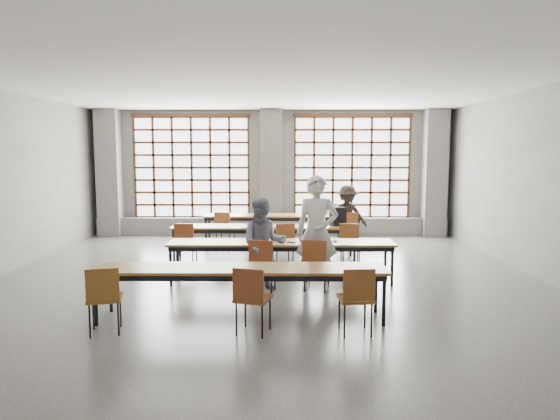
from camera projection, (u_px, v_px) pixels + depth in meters
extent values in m
plane|color=#4A4A48|center=(265.00, 284.00, 8.81)|extent=(11.00, 11.00, 0.00)
plane|color=silver|center=(264.00, 81.00, 8.42)|extent=(11.00, 11.00, 0.00)
plane|color=#5F5F5C|center=(272.00, 173.00, 14.08)|extent=(10.00, 0.00, 10.00)
plane|color=#5F5F5C|center=(233.00, 239.00, 3.15)|extent=(10.00, 0.00, 10.00)
plane|color=#5F5F5C|center=(555.00, 185.00, 8.58)|extent=(0.00, 11.00, 11.00)
cube|color=#555553|center=(110.00, 173.00, 13.83)|extent=(0.60, 0.55, 3.50)
cube|color=#555553|center=(272.00, 173.00, 13.80)|extent=(0.60, 0.55, 3.50)
cube|color=#555553|center=(434.00, 173.00, 13.77)|extent=(0.60, 0.55, 3.50)
cube|color=white|center=(192.00, 168.00, 14.05)|extent=(3.20, 0.02, 2.80)
cube|color=black|center=(192.00, 168.00, 13.97)|extent=(3.20, 0.05, 2.80)
cube|color=black|center=(193.00, 219.00, 14.14)|extent=(3.32, 0.07, 0.10)
cube|color=black|center=(191.00, 115.00, 13.81)|extent=(3.32, 0.07, 0.10)
cube|color=white|center=(352.00, 168.00, 14.03)|extent=(3.20, 0.02, 2.80)
cube|color=black|center=(352.00, 168.00, 13.95)|extent=(3.20, 0.05, 2.80)
cube|color=black|center=(351.00, 219.00, 14.11)|extent=(3.32, 0.07, 0.10)
cube|color=black|center=(353.00, 115.00, 13.78)|extent=(3.32, 0.07, 0.10)
cube|color=#555553|center=(272.00, 226.00, 14.05)|extent=(9.80, 0.35, 0.50)
cube|color=brown|center=(282.00, 216.00, 12.78)|extent=(4.00, 0.70, 0.04)
cube|color=black|center=(282.00, 218.00, 12.78)|extent=(3.90, 0.64, 0.08)
cylinder|color=black|center=(206.00, 231.00, 12.54)|extent=(0.05, 0.05, 0.69)
cylinder|color=black|center=(209.00, 228.00, 13.12)|extent=(0.05, 0.05, 0.69)
cylinder|color=black|center=(359.00, 231.00, 12.52)|extent=(0.05, 0.05, 0.69)
cylinder|color=black|center=(355.00, 228.00, 13.09)|extent=(0.05, 0.05, 0.69)
cube|color=brown|center=(264.00, 227.00, 10.83)|extent=(4.00, 0.70, 0.04)
cube|color=black|center=(264.00, 229.00, 10.83)|extent=(3.90, 0.64, 0.08)
cylinder|color=black|center=(174.00, 246.00, 10.59)|extent=(0.05, 0.05, 0.69)
cylinder|color=black|center=(179.00, 241.00, 11.17)|extent=(0.05, 0.05, 0.69)
cylinder|color=black|center=(354.00, 246.00, 10.57)|extent=(0.05, 0.05, 0.69)
cylinder|color=black|center=(351.00, 241.00, 11.14)|extent=(0.05, 0.05, 0.69)
cube|color=brown|center=(281.00, 243.00, 8.88)|extent=(4.00, 0.70, 0.04)
cube|color=black|center=(281.00, 246.00, 8.89)|extent=(3.90, 0.64, 0.08)
cylinder|color=black|center=(171.00, 266.00, 8.64)|extent=(0.05, 0.05, 0.69)
cylinder|color=black|center=(178.00, 259.00, 9.22)|extent=(0.05, 0.05, 0.69)
cylinder|color=black|center=(392.00, 267.00, 8.62)|extent=(0.05, 0.05, 0.69)
cylinder|color=black|center=(385.00, 259.00, 9.20)|extent=(0.05, 0.05, 0.69)
cube|color=brown|center=(241.00, 269.00, 6.87)|extent=(4.00, 0.70, 0.04)
cube|color=black|center=(241.00, 273.00, 6.88)|extent=(3.90, 0.64, 0.08)
cylinder|color=black|center=(96.00, 300.00, 6.64)|extent=(0.05, 0.05, 0.69)
cylinder|color=black|center=(111.00, 288.00, 7.21)|extent=(0.05, 0.05, 0.69)
cylinder|color=black|center=(384.00, 301.00, 6.61)|extent=(0.05, 0.05, 0.69)
cylinder|color=black|center=(376.00, 289.00, 7.19)|extent=(0.05, 0.05, 0.69)
cube|color=maroon|center=(225.00, 229.00, 12.27)|extent=(0.52, 0.52, 0.04)
cube|color=maroon|center=(222.00, 221.00, 12.05)|extent=(0.39, 0.13, 0.40)
cylinder|color=black|center=(225.00, 238.00, 12.29)|extent=(0.02, 0.02, 0.45)
cube|color=brown|center=(315.00, 229.00, 12.25)|extent=(0.50, 0.50, 0.04)
cube|color=brown|center=(317.00, 221.00, 12.03)|extent=(0.40, 0.11, 0.40)
cylinder|color=black|center=(315.00, 238.00, 12.28)|extent=(0.02, 0.02, 0.45)
cube|color=brown|center=(347.00, 229.00, 12.25)|extent=(0.50, 0.50, 0.04)
cube|color=brown|center=(350.00, 221.00, 12.03)|extent=(0.40, 0.11, 0.40)
cylinder|color=black|center=(347.00, 238.00, 12.27)|extent=(0.02, 0.02, 0.45)
cube|color=maroon|center=(186.00, 243.00, 10.32)|extent=(0.44, 0.44, 0.04)
cube|color=maroon|center=(184.00, 233.00, 10.10)|extent=(0.40, 0.05, 0.40)
cylinder|color=black|center=(187.00, 254.00, 10.34)|extent=(0.02, 0.02, 0.45)
cube|color=brown|center=(283.00, 243.00, 10.31)|extent=(0.51, 0.51, 0.04)
cube|color=brown|center=(285.00, 233.00, 10.09)|extent=(0.39, 0.13, 0.40)
cylinder|color=black|center=(283.00, 254.00, 10.33)|extent=(0.02, 0.02, 0.45)
cube|color=brown|center=(351.00, 243.00, 10.30)|extent=(0.51, 0.51, 0.04)
cube|color=brown|center=(349.00, 234.00, 10.08)|extent=(0.39, 0.13, 0.40)
cylinder|color=black|center=(350.00, 254.00, 10.32)|extent=(0.02, 0.02, 0.45)
cube|color=maroon|center=(263.00, 264.00, 8.36)|extent=(0.48, 0.48, 0.04)
cube|color=maroon|center=(261.00, 253.00, 8.14)|extent=(0.40, 0.10, 0.40)
cylinder|color=black|center=(263.00, 277.00, 8.39)|extent=(0.02, 0.02, 0.45)
cube|color=brown|center=(317.00, 264.00, 8.36)|extent=(0.52, 0.52, 0.04)
cube|color=brown|center=(314.00, 253.00, 8.14)|extent=(0.39, 0.14, 0.40)
cylinder|color=black|center=(317.00, 277.00, 8.38)|extent=(0.02, 0.02, 0.45)
cube|color=brown|center=(105.00, 298.00, 6.37)|extent=(0.51, 0.51, 0.04)
cube|color=brown|center=(102.00, 285.00, 6.15)|extent=(0.40, 0.12, 0.40)
cylinder|color=black|center=(106.00, 315.00, 6.39)|extent=(0.02, 0.02, 0.45)
cube|color=maroon|center=(253.00, 298.00, 6.36)|extent=(0.52, 0.52, 0.04)
cube|color=maroon|center=(248.00, 285.00, 6.14)|extent=(0.39, 0.13, 0.40)
cylinder|color=black|center=(253.00, 316.00, 6.38)|extent=(0.02, 0.02, 0.45)
cube|color=brown|center=(355.00, 299.00, 6.35)|extent=(0.45, 0.45, 0.04)
cube|color=brown|center=(359.00, 285.00, 6.12)|extent=(0.40, 0.06, 0.40)
cylinder|color=black|center=(355.00, 316.00, 6.37)|extent=(0.02, 0.02, 0.45)
imported|color=silver|center=(317.00, 233.00, 8.35)|extent=(0.74, 0.52, 1.93)
imported|color=navy|center=(263.00, 244.00, 8.38)|extent=(0.76, 0.60, 1.56)
imported|color=black|center=(347.00, 216.00, 12.26)|extent=(1.03, 0.66, 1.52)
cube|color=#B6B6BB|center=(312.00, 241.00, 8.92)|extent=(0.44, 0.40, 0.02)
cube|color=black|center=(312.00, 240.00, 8.91)|extent=(0.35, 0.30, 0.00)
cube|color=#B6B6BB|center=(315.00, 233.00, 9.03)|extent=(0.35, 0.24, 0.26)
cube|color=#93B4FF|center=(315.00, 234.00, 9.02)|extent=(0.29, 0.20, 0.21)
cube|color=silver|center=(335.00, 214.00, 12.81)|extent=(0.42, 0.35, 0.02)
cube|color=black|center=(335.00, 214.00, 12.80)|extent=(0.34, 0.25, 0.00)
cube|color=silver|center=(333.00, 209.00, 12.93)|extent=(0.37, 0.16, 0.26)
cube|color=#87B3E9|center=(333.00, 210.00, 12.93)|extent=(0.31, 0.13, 0.21)
ellipsoid|color=silver|center=(335.00, 241.00, 8.85)|extent=(0.11, 0.09, 0.04)
cube|color=#2E8D3C|center=(279.00, 238.00, 8.95)|extent=(0.27, 0.16, 0.09)
cube|color=black|center=(291.00, 242.00, 8.78)|extent=(0.14, 0.11, 0.01)
cube|color=white|center=(237.00, 225.00, 10.88)|extent=(0.34, 0.28, 0.00)
cube|color=white|center=(251.00, 226.00, 10.78)|extent=(0.33, 0.25, 0.00)
cube|color=white|center=(269.00, 226.00, 10.82)|extent=(0.36, 0.31, 0.00)
cube|color=black|center=(338.00, 216.00, 10.84)|extent=(0.37, 0.31, 0.40)
ellipsoid|color=white|center=(317.00, 209.00, 12.80)|extent=(0.27, 0.22, 0.29)
cube|color=#A92514|center=(105.00, 294.00, 6.36)|extent=(0.21, 0.14, 0.06)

